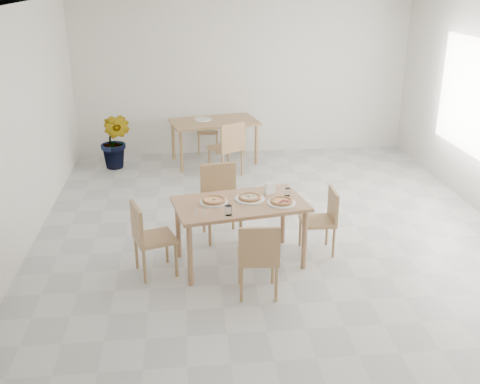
{
  "coord_description": "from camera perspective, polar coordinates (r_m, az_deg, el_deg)",
  "views": [
    {
      "loc": [
        -1.07,
        -6.55,
        3.13
      ],
      "look_at": [
        -0.49,
        -0.82,
        0.87
      ],
      "focal_mm": 42.0,
      "sensor_mm": 36.0,
      "label": 1
    }
  ],
  "objects": [
    {
      "name": "tumbler_a",
      "position": [
        5.9,
        -1.19,
        -1.88
      ],
      "size": [
        0.08,
        0.08,
        0.1
      ],
      "primitive_type": "cylinder",
      "color": "white",
      "rests_on": "main_table"
    },
    {
      "name": "chair_south",
      "position": [
        5.69,
        1.89,
        -6.39
      ],
      "size": [
        0.44,
        0.44,
        0.83
      ],
      "rotation": [
        0.0,
        0.0,
        3.08
      ],
      "color": "tan",
      "rests_on": "ground"
    },
    {
      "name": "pizza_mushroom",
      "position": [
        6.29,
        1.0,
        -0.53
      ],
      "size": [
        0.3,
        0.3,
        0.03
      ],
      "rotation": [
        0.0,
        0.0,
        0.2
      ],
      "color": "tan",
      "rests_on": "plate_mushroom"
    },
    {
      "name": "potted_plant",
      "position": [
        9.73,
        -12.52,
        5.08
      ],
      "size": [
        0.66,
        0.6,
        0.96
      ],
      "primitive_type": "imported",
      "rotation": [
        0.0,
        0.0,
        -0.41
      ],
      "color": "#1C5E1E",
      "rests_on": "ground"
    },
    {
      "name": "pizza_pepperoni",
      "position": [
        6.2,
        4.25,
        -0.93
      ],
      "size": [
        0.3,
        0.3,
        0.03
      ],
      "rotation": [
        0.0,
        0.0,
        0.21
      ],
      "color": "tan",
      "rests_on": "plate_pepperoni"
    },
    {
      "name": "chair_east",
      "position": [
        6.68,
        8.52,
        -2.48
      ],
      "size": [
        0.39,
        0.39,
        0.78
      ],
      "rotation": [
        0.0,
        0.0,
        -1.59
      ],
      "color": "tan",
      "rests_on": "ground"
    },
    {
      "name": "chair_west",
      "position": [
        6.18,
        -9.37,
        -4.27
      ],
      "size": [
        0.52,
        0.52,
        0.84
      ],
      "rotation": [
        0.0,
        0.0,
        1.88
      ],
      "color": "tan",
      "rests_on": "ground"
    },
    {
      "name": "napkin_holder",
      "position": [
        6.44,
        3.06,
        0.33
      ],
      "size": [
        0.15,
        0.12,
        0.15
      ],
      "rotation": [
        0.0,
        0.0,
        0.46
      ],
      "color": "silver",
      "rests_on": "main_table"
    },
    {
      "name": "chair_back_s",
      "position": [
        9.1,
        -1.18,
        4.78
      ],
      "size": [
        0.62,
        0.62,
        0.91
      ],
      "rotation": [
        0.0,
        0.0,
        3.68
      ],
      "color": "tan",
      "rests_on": "ground"
    },
    {
      "name": "plate_mushroom",
      "position": [
        6.3,
        1.0,
        -0.73
      ],
      "size": [
        0.34,
        0.34,
        0.02
      ],
      "primitive_type": "cylinder",
      "color": "white",
      "rests_on": "main_table"
    },
    {
      "name": "pizza_margherita",
      "position": [
        6.22,
        -2.68,
        -0.84
      ],
      "size": [
        0.34,
        0.34,
        0.03
      ],
      "rotation": [
        0.0,
        0.0,
        -0.37
      ],
      "color": "tan",
      "rests_on": "plate_margherita"
    },
    {
      "name": "plate_empty",
      "position": [
        9.82,
        -3.79,
        7.37
      ],
      "size": [
        0.29,
        0.29,
        0.02
      ],
      "primitive_type": "cylinder",
      "color": "white",
      "rests_on": "second_table"
    },
    {
      "name": "plate_pepperoni",
      "position": [
        6.21,
        4.24,
        -1.13
      ],
      "size": [
        0.32,
        0.32,
        0.02
      ],
      "primitive_type": "cylinder",
      "color": "white",
      "rests_on": "main_table"
    },
    {
      "name": "plate_margherita",
      "position": [
        6.23,
        -2.68,
        -1.03
      ],
      "size": [
        0.31,
        0.31,
        0.02
      ],
      "primitive_type": "cylinder",
      "color": "white",
      "rests_on": "main_table"
    },
    {
      "name": "tumbler_b",
      "position": [
        6.43,
        4.86,
        -0.0
      ],
      "size": [
        0.07,
        0.07,
        0.09
      ],
      "primitive_type": "cylinder",
      "color": "white",
      "rests_on": "main_table"
    },
    {
      "name": "fork_a",
      "position": [
        6.01,
        -4.53,
        -1.99
      ],
      "size": [
        0.02,
        0.18,
        0.01
      ],
      "primitive_type": "cube",
      "rotation": [
        0.0,
        0.0,
        0.05
      ],
      "color": "silver",
      "rests_on": "main_table"
    },
    {
      "name": "second_table",
      "position": [
        9.78,
        -2.66,
        6.77
      ],
      "size": [
        1.6,
        1.11,
        0.75
      ],
      "rotation": [
        0.0,
        0.0,
        0.2
      ],
      "color": "tan",
      "rests_on": "ground"
    },
    {
      "name": "fork_b",
      "position": [
        6.0,
        -3.55,
        -2.01
      ],
      "size": [
        0.06,
        0.2,
        0.01
      ],
      "primitive_type": "cube",
      "rotation": [
        0.0,
        0.0,
        -0.25
      ],
      "color": "silver",
      "rests_on": "main_table"
    },
    {
      "name": "chair_north",
      "position": [
        7.02,
        -2.03,
        -0.37
      ],
      "size": [
        0.51,
        0.51,
        0.92
      ],
      "rotation": [
        0.0,
        0.0,
        0.14
      ],
      "color": "tan",
      "rests_on": "ground"
    },
    {
      "name": "chair_back_n",
      "position": [
        10.52,
        -3.26,
        6.61
      ],
      "size": [
        0.42,
        0.42,
        0.78
      ],
      "rotation": [
        0.0,
        0.0,
        -0.09
      ],
      "color": "tan",
      "rests_on": "ground"
    },
    {
      "name": "main_table",
      "position": [
        6.27,
        0.0,
        -1.8
      ],
      "size": [
        1.56,
        1.07,
        0.75
      ],
      "rotation": [
        0.0,
        0.0,
        0.19
      ],
      "color": "tan",
      "rests_on": "ground"
    }
  ]
}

